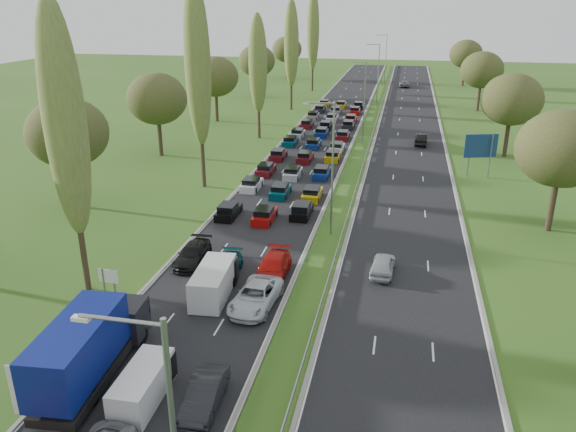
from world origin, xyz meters
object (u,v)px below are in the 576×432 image
Objects in this scene: blue_lorry at (89,347)px; direction_sign at (481,148)px; near_car_3 at (192,254)px; white_van_rear at (214,281)px; white_van_front at (144,383)px; info_sign at (109,279)px.

blue_lorry is 51.33m from direction_sign.
blue_lorry is at bearing -92.03° from near_car_3.
near_car_3 is at bearing 122.25° from white_van_rear.
white_van_front is 0.91× the size of direction_sign.
white_van_rear reaches higher than near_car_3.
white_van_rear is (3.47, -4.72, 0.38)m from near_car_3.
direction_sign is at bearing 63.67° from white_van_front.
white_van_rear is 7.47m from info_sign.
white_van_rear is (-0.04, 11.48, 0.17)m from white_van_front.
blue_lorry is 11.15m from white_van_rear.
info_sign is (-7.29, -1.65, 0.22)m from white_van_rear.
info_sign is at bearing -171.31° from white_van_rear.
blue_lorry reaches higher than white_van_front.
blue_lorry is 9.65m from info_sign.
white_van_front is at bearing -53.32° from info_sign.
white_van_rear is at bearing 66.66° from blue_lorry.
white_van_front is 0.85× the size of white_van_rear.
near_car_3 is at bearing 101.03° from white_van_front.
blue_lorry is (-0.09, -15.25, 1.33)m from near_car_3.
white_van_front is 50.58m from direction_sign.
blue_lorry is at bearing 163.96° from white_van_front.
direction_sign reaches higher than blue_lorry.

